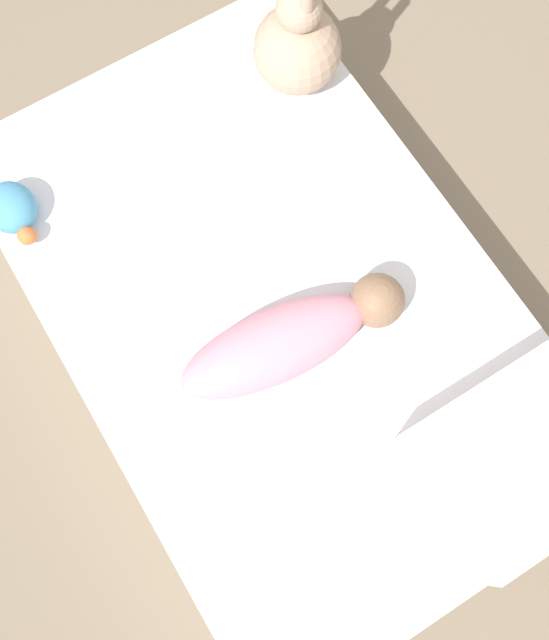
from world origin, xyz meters
name	(u,v)px	position (x,y,z in m)	size (l,w,h in m)	color
ground_plane	(275,325)	(0.00, 0.00, 0.00)	(12.00, 12.00, 0.00)	#7A6B56
bed_mattress	(275,313)	(0.00, 0.00, 0.11)	(1.56, 0.99, 0.21)	white
swaddled_baby	(292,338)	(0.12, -0.03, 0.28)	(0.22, 0.55, 0.13)	pink
pillow	(518,461)	(0.60, 0.24, 0.27)	(0.35, 0.39, 0.11)	white
bunny_plush	(297,44)	(-0.49, 0.37, 0.34)	(0.22, 0.22, 0.41)	tan
turtle_plush	(12,209)	(-0.51, -0.42, 0.25)	(0.17, 0.12, 0.09)	#4C99C6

